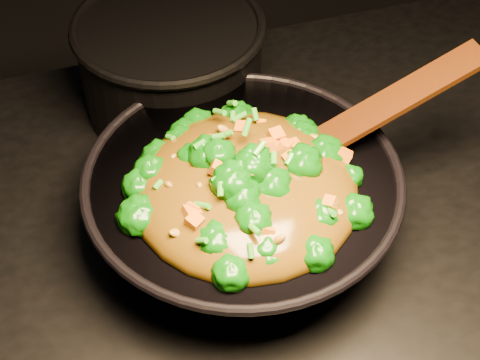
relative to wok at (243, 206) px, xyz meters
name	(u,v)px	position (x,y,z in m)	size (l,w,h in m)	color
wok	(243,206)	(0.00, 0.00, 0.00)	(0.35, 0.35, 0.10)	black
stir_fry	(245,167)	(-0.01, -0.03, 0.09)	(0.25, 0.25, 0.09)	#0D5A06
spatula	(378,110)	(0.16, 0.01, 0.09)	(0.27, 0.04, 0.01)	#331304
back_pot	(171,65)	(-0.02, 0.26, 0.02)	(0.24, 0.24, 0.14)	black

